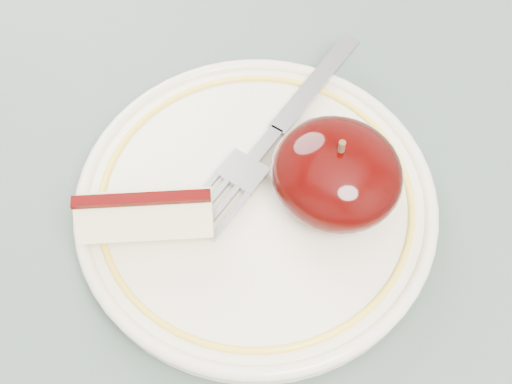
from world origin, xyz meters
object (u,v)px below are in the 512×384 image
Objects in this scene: fork at (276,132)px; plate at (256,203)px; table at (174,202)px; apple_half at (337,173)px.

plate is at bearing -160.31° from fork.
apple_half is at bearing 8.26° from table.
apple_half is (0.04, 0.03, 0.03)m from plate.
plate is at bearing -140.99° from apple_half.
apple_half is at bearing -106.62° from fork.
plate is (0.09, -0.01, 0.10)m from table.
fork is (-0.02, 0.05, 0.01)m from plate.
apple_half is (0.12, 0.02, 0.13)m from table.
apple_half is at bearing 39.01° from plate.
plate is 2.83× the size of apple_half.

